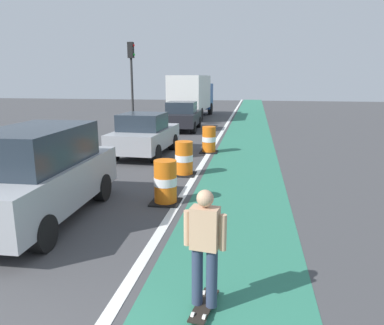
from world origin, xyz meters
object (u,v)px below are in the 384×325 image
at_px(parked_sedan_third, 182,116).
at_px(traffic_barrel_front, 165,182).
at_px(traffic_light_corner, 132,70).
at_px(traffic_barrel_back, 209,140).
at_px(parked_suv_nearest, 39,174).
at_px(traffic_barrel_mid, 184,159).
at_px(delivery_truck_down_block, 192,94).
at_px(skateboarder_on_lane, 205,247).
at_px(parked_sedan_second, 145,135).

bearing_deg(parked_sedan_third, traffic_barrel_front, -80.76).
height_order(parked_sedan_third, traffic_light_corner, traffic_light_corner).
bearing_deg(traffic_barrel_back, parked_suv_nearest, -108.62).
xyz_separation_m(traffic_barrel_mid, delivery_truck_down_block, (-2.64, 17.29, 1.31)).
xyz_separation_m(parked_sedan_third, traffic_barrel_back, (2.39, -6.41, -0.30)).
distance_m(parked_sedan_third, delivery_truck_down_block, 7.20).
bearing_deg(delivery_truck_down_block, traffic_light_corner, -109.59).
distance_m(skateboarder_on_lane, delivery_truck_down_block, 24.60).
height_order(parked_suv_nearest, delivery_truck_down_block, delivery_truck_down_block).
bearing_deg(delivery_truck_down_block, skateboarder_on_lane, -80.08).
bearing_deg(traffic_barrel_front, skateboarder_on_lane, -69.72).
bearing_deg(parked_sedan_second, traffic_barrel_front, -68.41).
bearing_deg(skateboarder_on_lane, parked_suv_nearest, 146.35).
distance_m(traffic_barrel_back, delivery_truck_down_block, 13.91).
height_order(parked_suv_nearest, traffic_barrel_front, parked_suv_nearest).
xyz_separation_m(traffic_barrel_front, traffic_barrel_back, (0.28, 6.54, 0.00)).
distance_m(skateboarder_on_lane, traffic_light_corner, 18.69).
height_order(traffic_barrel_back, delivery_truck_down_block, delivery_truck_down_block).
distance_m(skateboarder_on_lane, traffic_barrel_mid, 7.11).
bearing_deg(delivery_truck_down_block, parked_sedan_second, -88.02).
height_order(traffic_barrel_back, traffic_light_corner, traffic_light_corner).
bearing_deg(traffic_barrel_front, parked_sedan_second, 111.59).
bearing_deg(parked_sedan_third, parked_suv_nearest, -91.28).
bearing_deg(delivery_truck_down_block, parked_suv_nearest, -89.28).
distance_m(parked_sedan_third, traffic_light_corner, 4.07).
bearing_deg(skateboarder_on_lane, traffic_barrel_back, 96.68).
xyz_separation_m(traffic_barrel_mid, traffic_light_corner, (-5.13, 10.32, 2.97)).
bearing_deg(traffic_barrel_back, skateboarder_on_lane, -83.32).
relative_size(skateboarder_on_lane, delivery_truck_down_block, 0.22).
height_order(skateboarder_on_lane, parked_sedan_third, parked_sedan_third).
bearing_deg(parked_sedan_third, parked_sedan_second, -90.72).
xyz_separation_m(skateboarder_on_lane, traffic_barrel_mid, (-1.59, 6.92, -0.38)).
relative_size(parked_sedan_second, traffic_barrel_front, 3.82).
bearing_deg(parked_sedan_third, skateboarder_on_lane, -77.98).
distance_m(skateboarder_on_lane, parked_sedan_third, 17.49).
xyz_separation_m(parked_sedan_second, traffic_light_corner, (-2.98, 7.53, 2.67)).
distance_m(parked_sedan_second, delivery_truck_down_block, 14.54).
distance_m(traffic_barrel_mid, traffic_light_corner, 11.90).
height_order(skateboarder_on_lane, traffic_light_corner, traffic_light_corner).
height_order(delivery_truck_down_block, traffic_light_corner, traffic_light_corner).
height_order(parked_suv_nearest, parked_sedan_second, parked_suv_nearest).
distance_m(traffic_barrel_front, traffic_barrel_mid, 2.76).
bearing_deg(parked_suv_nearest, parked_sedan_third, 88.72).
relative_size(parked_suv_nearest, traffic_light_corner, 0.91).
bearing_deg(traffic_barrel_mid, parked_sedan_second, 127.44).
xyz_separation_m(delivery_truck_down_block, traffic_light_corner, (-2.48, -6.97, 1.65)).
relative_size(skateboarder_on_lane, traffic_barrel_back, 1.55).
bearing_deg(parked_sedan_third, traffic_barrel_mid, -78.62).
xyz_separation_m(traffic_barrel_front, traffic_barrel_mid, (-0.06, 2.76, 0.00)).
bearing_deg(traffic_light_corner, delivery_truck_down_block, 70.41).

